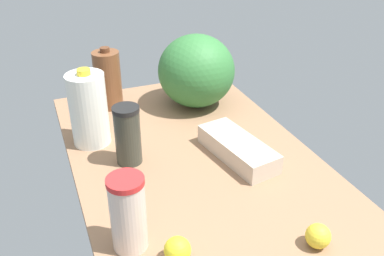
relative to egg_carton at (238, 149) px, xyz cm
name	(u,v)px	position (x,y,z in cm)	size (l,w,h in cm)	color
countertop	(192,158)	(6.66, 13.20, -4.65)	(120.00, 76.00, 3.00)	#8F694B
egg_carton	(238,149)	(0.00, 0.00, 0.00)	(29.93, 11.63, 6.31)	beige
milk_jug	(89,109)	(26.81, 42.11, 9.40)	(12.53, 12.53, 26.68)	white
tumbler_cup	(128,213)	(-25.72, 42.14, 6.85)	(8.84, 8.84, 19.93)	beige
chocolate_milk_jug	(108,80)	(52.18, 30.48, 8.25)	(10.38, 10.38, 24.38)	brown
watermelon	(196,71)	(41.36, -2.33, 11.08)	(29.97, 29.97, 28.46)	#327236
shaker_bottle	(128,135)	(10.35, 33.18, 6.55)	(8.36, 8.36, 19.34)	#35372D
lemon_loose	(318,236)	(-42.71, -0.05, -0.06)	(6.19, 6.19, 6.19)	yellow
lemon_beside_bowl	(177,250)	(-34.58, 33.16, 0.05)	(6.41, 6.41, 6.41)	yellow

